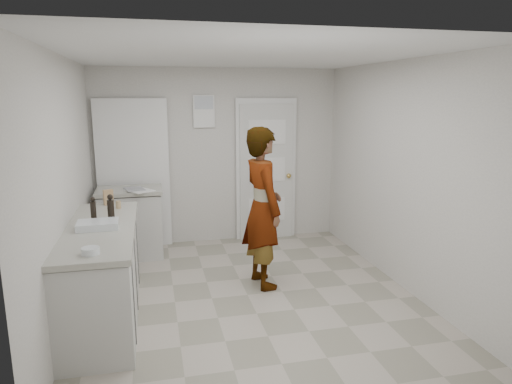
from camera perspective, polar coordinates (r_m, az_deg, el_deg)
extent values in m
plane|color=gray|center=(5.07, -1.07, -12.74)|extent=(4.00, 4.00, 0.00)
plane|color=beige|center=(6.63, -4.71, 4.42)|extent=(3.50, 0.00, 3.50)
plane|color=beige|center=(2.82, 7.35, -6.15)|extent=(3.50, 0.00, 3.50)
plane|color=beige|center=(4.66, -22.69, 0.28)|extent=(0.00, 4.00, 4.00)
plane|color=beige|center=(5.32, 17.65, 2.01)|extent=(0.00, 4.00, 4.00)
plane|color=silver|center=(4.62, -1.19, 16.70)|extent=(4.00, 4.00, 0.00)
cube|color=silver|center=(6.74, 1.32, 2.43)|extent=(0.80, 0.05, 2.00)
cube|color=white|center=(6.76, 1.26, 2.72)|extent=(0.90, 0.04, 2.10)
sphere|color=tan|center=(6.79, 4.12, 2.04)|extent=(0.07, 0.07, 0.07)
cube|color=white|center=(6.52, -6.54, 9.99)|extent=(0.30, 0.02, 0.45)
cube|color=black|center=(6.57, -15.04, 1.95)|extent=(0.90, 0.05, 2.04)
cube|color=white|center=(6.54, -15.06, 1.99)|extent=(0.98, 0.02, 2.10)
cube|color=silver|center=(4.65, -18.57, -9.97)|extent=(0.60, 1.90, 0.86)
cube|color=black|center=(4.81, -18.25, -14.29)|extent=(0.56, 1.86, 0.08)
cube|color=#B8B6A9|center=(4.50, -18.97, -4.41)|extent=(0.64, 1.96, 0.05)
cube|color=silver|center=(6.30, -15.32, -4.02)|extent=(0.80, 0.55, 0.86)
cube|color=black|center=(6.41, -15.13, -7.37)|extent=(0.75, 0.54, 0.08)
cube|color=#B8B6A9|center=(6.19, -15.56, 0.17)|extent=(0.84, 0.61, 0.05)
imported|color=silver|center=(5.06, 0.83, -2.00)|extent=(0.53, 0.71, 1.80)
cube|color=#A37F51|center=(5.33, -17.97, -0.63)|extent=(0.11, 0.08, 0.17)
cylinder|color=tan|center=(5.13, -16.82, -1.53)|extent=(0.05, 0.05, 0.08)
cylinder|color=black|center=(4.66, -17.68, -2.16)|extent=(0.07, 0.07, 0.20)
sphere|color=black|center=(4.63, -17.79, -0.60)|extent=(0.06, 0.06, 0.06)
cylinder|color=black|center=(4.68, -19.66, -2.28)|extent=(0.05, 0.05, 0.20)
sphere|color=black|center=(4.65, -19.76, -0.83)|extent=(0.05, 0.05, 0.05)
cube|color=silver|center=(4.44, -19.16, -3.89)|extent=(0.37, 0.27, 0.06)
cube|color=white|center=(4.44, -19.15, -3.99)|extent=(0.33, 0.22, 0.05)
cylinder|color=silver|center=(3.75, -19.99, -6.93)|extent=(0.14, 0.14, 0.05)
sphere|color=white|center=(3.75, -20.31, -6.99)|extent=(0.05, 0.05, 0.05)
sphere|color=white|center=(3.76, -19.67, -6.88)|extent=(0.05, 0.05, 0.05)
cube|color=white|center=(6.01, -14.40, 0.20)|extent=(0.41, 0.43, 0.01)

